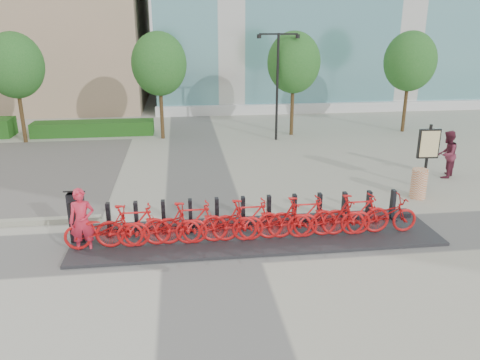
{
  "coord_description": "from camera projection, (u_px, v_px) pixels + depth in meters",
  "views": [
    {
      "loc": [
        -0.6,
        -10.93,
        5.4
      ],
      "look_at": [
        1.0,
        1.5,
        1.2
      ],
      "focal_mm": 35.0,
      "sensor_mm": 36.0,
      "label": 1
    }
  ],
  "objects": [
    {
      "name": "worker_red",
      "position": [
        82.0,
        221.0,
        11.36
      ],
      "size": [
        0.65,
        0.47,
        1.67
      ],
      "primitive_type": "imported",
      "rotation": [
        0.0,
        0.0,
        0.11
      ],
      "color": "red",
      "rests_on": "ground"
    },
    {
      "name": "tree_2",
      "position": [
        294.0,
        63.0,
        22.82
      ],
      "size": [
        2.6,
        2.6,
        5.1
      ],
      "color": "brown",
      "rests_on": "ground"
    },
    {
      "name": "bike_3",
      "position": [
        191.0,
        223.0,
        11.77
      ],
      "size": [
        1.87,
        0.53,
        1.12
      ],
      "primitive_type": "imported",
      "rotation": [
        0.0,
        0.0,
        1.57
      ],
      "color": "red",
      "rests_on": "dock_pad"
    },
    {
      "name": "hedge_b",
      "position": [
        94.0,
        128.0,
        23.77
      ],
      "size": [
        6.0,
        1.2,
        0.7
      ],
      "primitive_type": "cube",
      "color": "#186518",
      "rests_on": "ground"
    },
    {
      "name": "bike_10",
      "position": [
        382.0,
        215.0,
        12.4
      ],
      "size": [
        1.93,
        0.67,
        1.01
      ],
      "primitive_type": "imported",
      "rotation": [
        0.0,
        0.0,
        1.57
      ],
      "color": "red",
      "rests_on": "dock_pad"
    },
    {
      "name": "tree_3",
      "position": [
        410.0,
        61.0,
        23.55
      ],
      "size": [
        2.6,
        2.6,
        5.1
      ],
      "color": "brown",
      "rests_on": "ground"
    },
    {
      "name": "bike_8",
      "position": [
        329.0,
        218.0,
        12.22
      ],
      "size": [
        1.93,
        0.67,
        1.01
      ],
      "primitive_type": "imported",
      "rotation": [
        0.0,
        0.0,
        1.57
      ],
      "color": "red",
      "rests_on": "dock_pad"
    },
    {
      "name": "bike_7",
      "position": [
        303.0,
        217.0,
        12.12
      ],
      "size": [
        1.87,
        0.53,
        1.12
      ],
      "primitive_type": "imported",
      "rotation": [
        0.0,
        0.0,
        1.57
      ],
      "color": "red",
      "rests_on": "dock_pad"
    },
    {
      "name": "bike_6",
      "position": [
        275.0,
        220.0,
        12.05
      ],
      "size": [
        1.93,
        0.67,
        1.01
      ],
      "primitive_type": "imported",
      "rotation": [
        0.0,
        0.0,
        1.57
      ],
      "color": "red",
      "rests_on": "dock_pad"
    },
    {
      "name": "streetlamp",
      "position": [
        278.0,
        75.0,
        21.91
      ],
      "size": [
        2.0,
        0.2,
        5.0
      ],
      "color": "black",
      "rests_on": "ground"
    },
    {
      "name": "bike_9",
      "position": [
        356.0,
        214.0,
        12.29
      ],
      "size": [
        1.87,
        0.53,
        1.12
      ],
      "primitive_type": "imported",
      "rotation": [
        0.0,
        0.0,
        1.57
      ],
      "color": "red",
      "rests_on": "dock_pad"
    },
    {
      "name": "bike_5",
      "position": [
        248.0,
        220.0,
        11.94
      ],
      "size": [
        1.87,
        0.53,
        1.12
      ],
      "primitive_type": "imported",
      "rotation": [
        0.0,
        0.0,
        1.57
      ],
      "color": "red",
      "rests_on": "dock_pad"
    },
    {
      "name": "construction_barrel",
      "position": [
        419.0,
        184.0,
        15.13
      ],
      "size": [
        0.67,
        0.67,
        0.97
      ],
      "primitive_type": "cylinder",
      "rotation": [
        0.0,
        0.0,
        -0.43
      ],
      "color": "#D35406",
      "rests_on": "ground"
    },
    {
      "name": "pedestrian",
      "position": [
        447.0,
        154.0,
        17.06
      ],
      "size": [
        1.07,
        1.07,
        1.75
      ],
      "primitive_type": "imported",
      "rotation": [
        0.0,
        0.0,
        3.92
      ],
      "color": "maroon",
      "rests_on": "ground"
    },
    {
      "name": "bike_2",
      "position": [
        162.0,
        226.0,
        11.7
      ],
      "size": [
        1.93,
        0.67,
        1.01
      ],
      "primitive_type": "imported",
      "rotation": [
        0.0,
        0.0,
        1.57
      ],
      "color": "red",
      "rests_on": "dock_pad"
    },
    {
      "name": "tree_0",
      "position": [
        15.0,
        66.0,
        21.25
      ],
      "size": [
        2.6,
        2.6,
        5.1
      ],
      "color": "brown",
      "rests_on": "ground"
    },
    {
      "name": "map_sign",
      "position": [
        428.0,
        146.0,
        15.74
      ],
      "size": [
        0.73,
        0.16,
        2.23
      ],
      "rotation": [
        0.0,
        0.0,
        -0.06
      ],
      "color": "black",
      "rests_on": "ground"
    },
    {
      "name": "ground",
      "position": [
        209.0,
        244.0,
        12.07
      ],
      "size": [
        120.0,
        120.0,
        0.0
      ],
      "primitive_type": "plane",
      "color": "#A4A28E"
    },
    {
      "name": "bike_4",
      "position": [
        220.0,
        223.0,
        11.87
      ],
      "size": [
        1.93,
        0.67,
        1.01
      ],
      "primitive_type": "imported",
      "rotation": [
        0.0,
        0.0,
        1.57
      ],
      "color": "red",
      "rests_on": "dock_pad"
    },
    {
      "name": "tree_1",
      "position": [
        159.0,
        64.0,
        22.03
      ],
      "size": [
        2.6,
        2.6,
        5.1
      ],
      "color": "brown",
      "rests_on": "ground"
    },
    {
      "name": "dock_rail_posts",
      "position": [
        256.0,
        212.0,
        12.81
      ],
      "size": [
        8.02,
        0.5,
        0.85
      ],
      "primitive_type": null,
      "color": "black",
      "rests_on": "dock_pad"
    },
    {
      "name": "kiosk",
      "position": [
        77.0,
        216.0,
        11.87
      ],
      "size": [
        0.47,
        0.4,
        1.42
      ],
      "rotation": [
        0.0,
        0.0,
        -0.09
      ],
      "color": "black",
      "rests_on": "dock_pad"
    },
    {
      "name": "bike_1",
      "position": [
        133.0,
        226.0,
        11.59
      ],
      "size": [
        1.87,
        0.53,
        1.12
      ],
      "primitive_type": "imported",
      "rotation": [
        0.0,
        0.0,
        1.57
      ],
      "color": "red",
      "rests_on": "dock_pad"
    },
    {
      "name": "bike_0",
      "position": [
        103.0,
        229.0,
        11.52
      ],
      "size": [
        1.93,
        0.67,
        1.01
      ],
      "primitive_type": "imported",
      "rotation": [
        0.0,
        0.0,
        1.57
      ],
      "color": "red",
      "rests_on": "dock_pad"
    },
    {
      "name": "dock_pad",
      "position": [
        257.0,
        235.0,
        12.5
      ],
      "size": [
        9.6,
        2.4,
        0.08
      ],
      "primitive_type": "cube",
      "color": "#29292C",
      "rests_on": "ground"
    }
  ]
}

